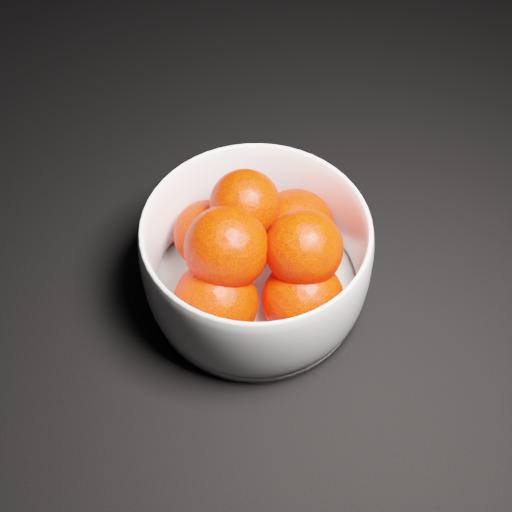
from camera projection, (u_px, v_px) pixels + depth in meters
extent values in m
cube|color=black|center=(414.00, 83.00, 0.85)|extent=(3.00, 3.00, 0.00)
cylinder|color=white|center=(256.00, 288.00, 0.66)|extent=(0.19, 0.19, 0.01)
sphere|color=red|center=(295.00, 228.00, 0.65)|extent=(0.07, 0.07, 0.07)
sphere|color=red|center=(209.00, 235.00, 0.65)|extent=(0.06, 0.06, 0.06)
sphere|color=red|center=(216.00, 302.00, 0.60)|extent=(0.07, 0.07, 0.07)
sphere|color=red|center=(303.00, 299.00, 0.60)|extent=(0.07, 0.07, 0.07)
sphere|color=red|center=(245.00, 204.00, 0.62)|extent=(0.06, 0.06, 0.06)
sphere|color=red|center=(227.00, 248.00, 0.59)|extent=(0.07, 0.07, 0.07)
sphere|color=red|center=(304.00, 249.00, 0.59)|extent=(0.07, 0.07, 0.07)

